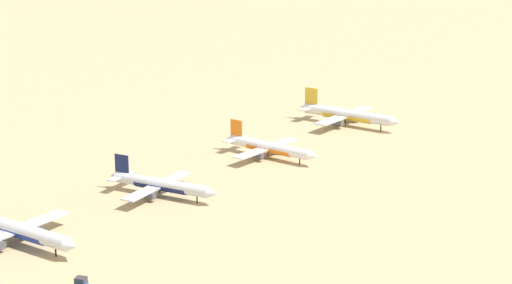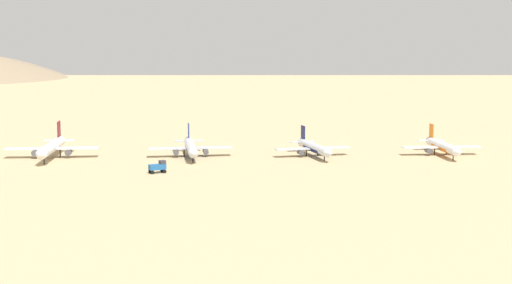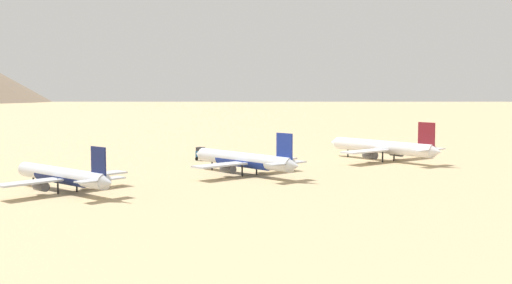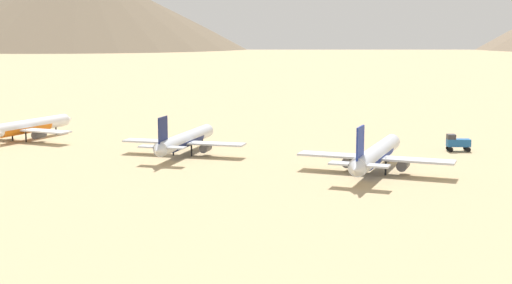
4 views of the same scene
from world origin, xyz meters
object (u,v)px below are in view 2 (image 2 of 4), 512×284
Objects in this scene: parked_jet_3 at (442,146)px; parked_jet_1 at (191,147)px; parked_jet_2 at (314,148)px; parked_jet_0 at (52,147)px; service_truck at (158,166)px.

parked_jet_1 is at bearing -94.70° from parked_jet_3.
parked_jet_3 is (3.08, 46.77, 0.10)m from parked_jet_2.
parked_jet_0 is at bearing -94.90° from parked_jet_2.
service_truck is at bearing -76.54° from parked_jet_3.
parked_jet_3 is at bearing 85.30° from parked_jet_1.
parked_jet_2 is at bearing -93.77° from parked_jet_3.
parked_jet_1 is 6.54× the size of service_truck.
service_truck is at bearing 46.68° from parked_jet_0.
parked_jet_1 is 1.05× the size of parked_jet_3.
parked_jet_2 is at bearing 116.49° from service_truck.
parked_jet_0 is 1.15× the size of parked_jet_3.
parked_jet_0 is 51.62m from service_truck.
parked_jet_2 is 46.87m from parked_jet_3.
parked_jet_3 reaches higher than parked_jet_2.
service_truck is at bearing -63.51° from parked_jet_2.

